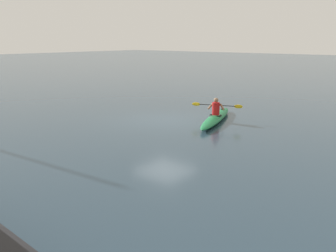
{
  "coord_description": "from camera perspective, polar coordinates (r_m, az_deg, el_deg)",
  "views": [
    {
      "loc": [
        -11.32,
        13.46,
        3.77
      ],
      "look_at": [
        -2.9,
        3.28,
        0.74
      ],
      "focal_mm": 41.04,
      "sensor_mm": 36.0,
      "label": 1
    }
  ],
  "objects": [
    {
      "name": "kayak",
      "position": [
        17.97,
        7.11,
        1.21
      ],
      "size": [
        2.39,
        5.08,
        0.32
      ],
      "color": "#19723F",
      "rests_on": "ground"
    },
    {
      "name": "ground_plane",
      "position": [
        17.98,
        -0.46,
        0.79
      ],
      "size": [
        160.0,
        160.0,
        0.0
      ],
      "primitive_type": "plane",
      "color": "#283D4C"
    },
    {
      "name": "kayaker",
      "position": [
        17.86,
        7.14,
        2.76
      ],
      "size": [
        2.26,
        0.87,
        0.79
      ],
      "color": "red",
      "rests_on": "kayak"
    }
  ]
}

